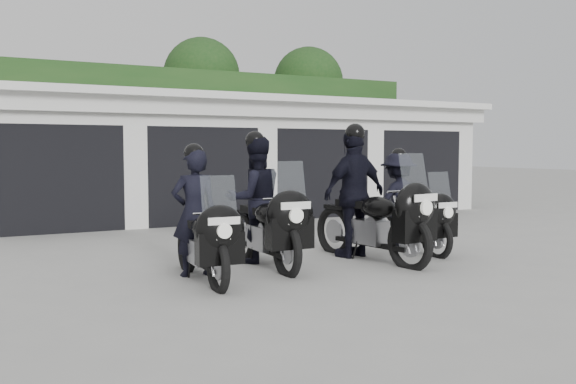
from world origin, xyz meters
name	(u,v)px	position (x,y,z in m)	size (l,w,h in m)	color
ground	(332,265)	(0.00, 0.00, 0.00)	(80.00, 80.00, 0.00)	gray
garage_block	(171,160)	(0.00, 8.06, 1.42)	(16.40, 6.80, 2.96)	silver
background_vegetation	(138,117)	(0.37, 12.92, 2.77)	(20.00, 3.90, 5.80)	#163814
police_bike_a	(201,224)	(-2.04, -0.04, 0.73)	(0.69, 2.11, 1.83)	black
police_bike_b	(260,207)	(-0.89, 0.58, 0.86)	(0.94, 2.34, 2.03)	black
police_bike_c	(364,200)	(0.72, 0.25, 0.92)	(1.27, 2.48, 2.17)	black
police_bike_d	(404,205)	(1.79, 0.62, 0.76)	(1.08, 2.04, 1.78)	black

